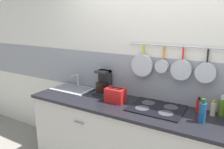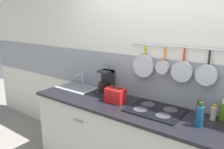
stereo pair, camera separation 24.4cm
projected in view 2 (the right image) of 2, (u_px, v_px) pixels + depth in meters
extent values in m
cube|color=silver|center=(166.00, 71.00, 2.43)|extent=(7.20, 0.06, 2.60)
cube|color=gray|center=(165.00, 81.00, 2.45)|extent=(7.20, 0.07, 0.51)
cylinder|color=#B7BABF|center=(191.00, 48.00, 2.16)|extent=(1.38, 0.02, 0.02)
cylinder|color=gold|center=(145.00, 50.00, 2.47)|extent=(0.02, 0.02, 0.11)
cylinder|color=#B7BABF|center=(143.00, 66.00, 2.50)|extent=(0.26, 0.04, 0.26)
cylinder|color=orange|center=(165.00, 54.00, 2.34)|extent=(0.02, 0.02, 0.15)
cylinder|color=#B7BABF|center=(163.00, 67.00, 2.35)|extent=(0.14, 0.07, 0.14)
cylinder|color=red|center=(184.00, 55.00, 2.21)|extent=(0.02, 0.02, 0.13)
cylinder|color=#B7BABF|center=(182.00, 72.00, 2.23)|extent=(0.22, 0.05, 0.22)
cylinder|color=black|center=(209.00, 57.00, 2.08)|extent=(0.02, 0.02, 0.13)
cylinder|color=#B7BABF|center=(206.00, 75.00, 2.09)|extent=(0.20, 0.07, 0.20)
cylinder|color=slate|center=(78.00, 121.00, 2.48)|extent=(0.14, 0.01, 0.01)
cube|color=black|center=(150.00, 114.00, 2.25)|extent=(2.99, 0.62, 0.03)
cube|color=#B7BABF|center=(76.00, 88.00, 3.02)|extent=(0.53, 0.34, 0.01)
cube|color=slate|center=(76.00, 87.00, 3.02)|extent=(0.45, 0.27, 0.00)
cylinder|color=#B7BABF|center=(83.00, 80.00, 3.10)|extent=(0.03, 0.03, 0.19)
cylinder|color=#B7BABF|center=(79.00, 75.00, 3.03)|extent=(0.02, 0.14, 0.02)
cube|color=#262628|center=(105.00, 92.00, 2.82)|extent=(0.18, 0.20, 0.02)
cube|color=#262628|center=(108.00, 81.00, 2.84)|extent=(0.17, 0.07, 0.30)
cylinder|color=black|center=(103.00, 87.00, 2.78)|extent=(0.14, 0.14, 0.13)
cube|color=#262628|center=(106.00, 71.00, 2.77)|extent=(0.17, 0.15, 0.02)
cube|color=red|center=(115.00, 95.00, 2.50)|extent=(0.22, 0.15, 0.16)
cube|color=black|center=(114.00, 89.00, 2.46)|extent=(0.17, 0.03, 0.00)
cube|color=black|center=(117.00, 88.00, 2.50)|extent=(0.17, 0.03, 0.00)
cube|color=black|center=(107.00, 91.00, 2.56)|extent=(0.02, 0.02, 0.02)
cube|color=black|center=(155.00, 110.00, 2.28)|extent=(0.56, 0.45, 0.01)
cylinder|color=#38383D|center=(140.00, 109.00, 2.28)|extent=(0.15, 0.15, 0.00)
cylinder|color=#38383D|center=(163.00, 115.00, 2.14)|extent=(0.15, 0.15, 0.00)
cylinder|color=#38383D|center=(148.00, 104.00, 2.42)|extent=(0.15, 0.15, 0.00)
cylinder|color=#38383D|center=(170.00, 109.00, 2.28)|extent=(0.15, 0.15, 0.00)
cylinder|color=red|center=(199.00, 109.00, 2.16)|extent=(0.05, 0.05, 0.13)
cylinder|color=black|center=(200.00, 102.00, 2.14)|extent=(0.03, 0.03, 0.03)
cylinder|color=navy|center=(200.00, 117.00, 1.92)|extent=(0.07, 0.07, 0.19)
cylinder|color=#194C19|center=(201.00, 105.00, 1.89)|extent=(0.04, 0.04, 0.04)
cylinder|color=#BFB799|center=(213.00, 114.00, 2.06)|extent=(0.05, 0.05, 0.13)
cylinder|color=#B28C19|center=(214.00, 106.00, 2.04)|extent=(0.03, 0.03, 0.03)
cylinder|color=#4C721E|center=(223.00, 112.00, 2.05)|extent=(0.07, 0.07, 0.17)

